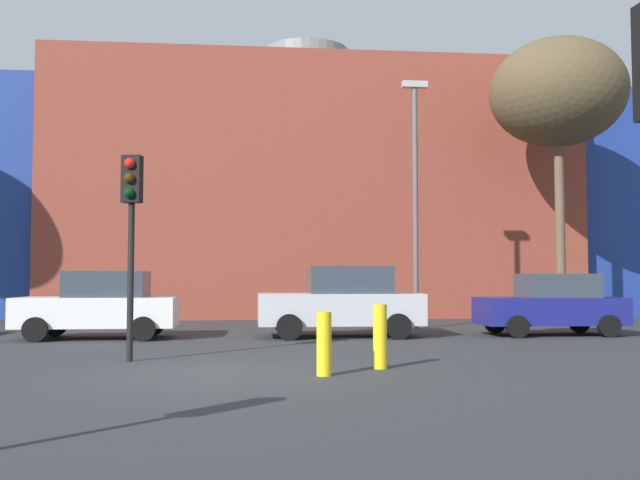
{
  "coord_description": "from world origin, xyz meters",
  "views": [
    {
      "loc": [
        0.66,
        -11.82,
        1.54
      ],
      "look_at": [
        2.6,
        8.09,
        2.64
      ],
      "focal_mm": 40.0,
      "sensor_mm": 36.0,
      "label": 1
    }
  ],
  "objects": [
    {
      "name": "bare_tree_0",
      "position": [
        11.24,
        11.66,
        7.97
      ],
      "size": [
        4.67,
        4.67,
        9.88
      ],
      "color": "brown",
      "rests_on": "ground_plane"
    },
    {
      "name": "ground_plane",
      "position": [
        0.0,
        0.0,
        0.0
      ],
      "size": [
        200.0,
        200.0,
        0.0
      ],
      "primitive_type": "plane",
      "color": "#2D3033"
    },
    {
      "name": "bollard_yellow_1",
      "position": [
        2.88,
        0.36,
        0.55
      ],
      "size": [
        0.24,
        0.24,
        1.1
      ],
      "primitive_type": "cylinder",
      "color": "yellow",
      "rests_on": "ground_plane"
    },
    {
      "name": "parked_car_3",
      "position": [
        8.91,
        7.12,
        0.84
      ],
      "size": [
        3.89,
        1.91,
        1.69
      ],
      "rotation": [
        0.0,
        0.0,
        3.14
      ],
      "color": "navy",
      "rests_on": "ground_plane"
    },
    {
      "name": "street_lamp",
      "position": [
        5.8,
        10.03,
        4.42
      ],
      "size": [
        0.8,
        0.24,
        7.79
      ],
      "color": "#59595E",
      "rests_on": "ground_plane"
    },
    {
      "name": "parked_car_1",
      "position": [
        -3.21,
        7.12,
        0.87
      ],
      "size": [
        4.02,
        1.97,
        1.74
      ],
      "rotation": [
        0.0,
        0.0,
        3.14
      ],
      "color": "white",
      "rests_on": "ground_plane"
    },
    {
      "name": "building_backdrop",
      "position": [
        3.27,
        21.69,
        5.08
      ],
      "size": [
        37.5,
        13.15,
        12.45
      ],
      "color": "brown",
      "rests_on": "ground_plane"
    },
    {
      "name": "bollard_yellow_0",
      "position": [
        1.83,
        -0.44,
        0.51
      ],
      "size": [
        0.24,
        0.24,
        1.01
      ],
      "primitive_type": "cylinder",
      "color": "yellow",
      "rests_on": "ground_plane"
    },
    {
      "name": "traffic_light_island",
      "position": [
        -1.6,
        1.86,
        2.86
      ],
      "size": [
        0.4,
        0.39,
        3.88
      ],
      "rotation": [
        0.0,
        0.0,
        -1.75
      ],
      "color": "black",
      "rests_on": "ground_plane"
    },
    {
      "name": "parked_car_2",
      "position": [
        3.1,
        7.12,
        0.93
      ],
      "size": [
        4.33,
        2.12,
        1.88
      ],
      "rotation": [
        0.0,
        0.0,
        3.14
      ],
      "color": "silver",
      "rests_on": "ground_plane"
    }
  ]
}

